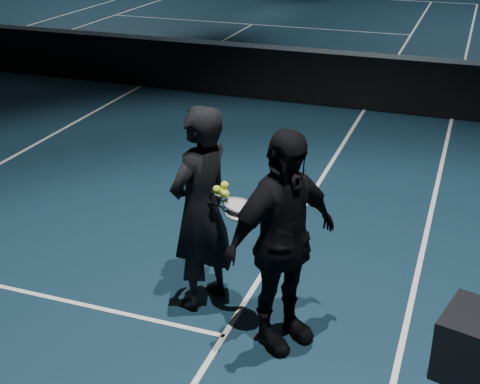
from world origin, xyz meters
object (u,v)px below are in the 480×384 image
object	(u,v)px
player_b	(282,242)
tennis_balls	(223,190)
racket_upper	(240,206)
racket_lower	(242,215)
player_a	(201,210)

from	to	relation	value
player_b	tennis_balls	xyz separation A→B (m)	(-0.55, 0.22, 0.25)
player_b	racket_upper	size ratio (longest dim) A/B	2.64
racket_lower	racket_upper	bearing A→B (deg)	141.34
racket_upper	player_a	bearing A→B (deg)	-178.29
player_a	racket_lower	xyz separation A→B (m)	(0.42, -0.16, 0.10)
player_a	player_b	distance (m)	0.85
racket_upper	tennis_balls	size ratio (longest dim) A/B	5.67
racket_upper	tennis_balls	bearing A→B (deg)	-170.43
player_a	tennis_balls	bearing A→B (deg)	90.01
player_a	racket_upper	world-z (taller)	player_a
racket_lower	tennis_balls	bearing A→B (deg)	178.53
player_a	tennis_balls	size ratio (longest dim) A/B	14.96
racket_lower	racket_upper	distance (m)	0.08
player_b	tennis_balls	bearing A→B (deg)	100.75
player_b	tennis_balls	size ratio (longest dim) A/B	14.96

